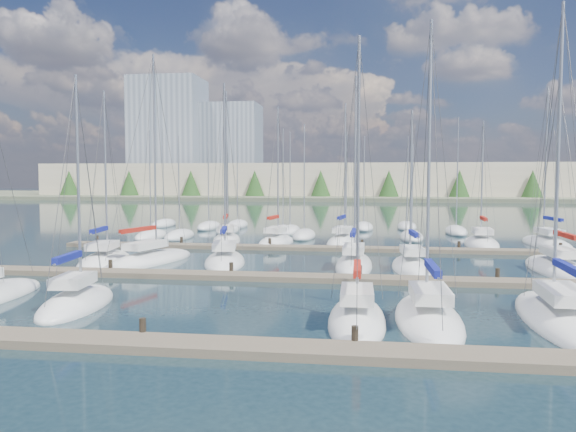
# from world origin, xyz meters

# --- Properties ---
(ground) EXTENTS (400.00, 400.00, 0.00)m
(ground) POSITION_xyz_m (0.00, 60.00, 0.00)
(ground) COLOR #1B2F36
(ground) RESTS_ON ground
(dock_near) EXTENTS (44.00, 1.93, 1.10)m
(dock_near) POSITION_xyz_m (0.00, 2.01, 0.15)
(dock_near) COLOR #6B5E4C
(dock_near) RESTS_ON ground
(dock_mid) EXTENTS (44.00, 1.93, 1.10)m
(dock_mid) POSITION_xyz_m (0.00, 16.01, 0.15)
(dock_mid) COLOR #6B5E4C
(dock_mid) RESTS_ON ground
(dock_far) EXTENTS (44.00, 1.93, 1.10)m
(dock_far) POSITION_xyz_m (0.00, 30.01, 0.15)
(dock_far) COLOR #6B5E4C
(dock_far) RESTS_ON ground
(sailboat_c) EXTENTS (3.35, 7.14, 11.77)m
(sailboat_c) POSITION_xyz_m (-9.26, 7.61, 0.18)
(sailboat_c) COLOR white
(sailboat_c) RESTS_ON ground
(sailboat_h) EXTENTS (3.94, 8.06, 13.07)m
(sailboat_h) POSITION_xyz_m (-14.17, 20.47, 0.18)
(sailboat_h) COLOR white
(sailboat_h) RESTS_ON ground
(sailboat_m) EXTENTS (3.13, 9.79, 13.38)m
(sailboat_m) POSITION_xyz_m (16.79, 21.51, 0.17)
(sailboat_m) COLOR white
(sailboat_m) RESTS_ON ground
(sailboat_i) EXTENTS (5.17, 10.17, 15.72)m
(sailboat_i) POSITION_xyz_m (-11.11, 21.28, 0.19)
(sailboat_i) COLOR white
(sailboat_i) RESTS_ON ground
(sailboat_f) EXTENTS (3.35, 10.37, 14.37)m
(sailboat_f) POSITION_xyz_m (12.51, 7.87, 0.18)
(sailboat_f) COLOR white
(sailboat_f) RESTS_ON ground
(sailboat_l) EXTENTS (2.90, 7.47, 11.35)m
(sailboat_l) POSITION_xyz_m (7.34, 20.83, 0.18)
(sailboat_l) COLOR white
(sailboat_l) RESTS_ON ground
(sailboat_d) EXTENTS (2.55, 7.81, 12.84)m
(sailboat_d) POSITION_xyz_m (4.01, 6.43, 0.19)
(sailboat_d) COLOR white
(sailboat_d) RESTS_ON ground
(sailboat_n) EXTENTS (4.07, 8.73, 15.07)m
(sailboat_n) POSITION_xyz_m (-8.85, 34.75, 0.20)
(sailboat_n) COLOR white
(sailboat_n) RESTS_ON ground
(sailboat_o) EXTENTS (3.57, 7.35, 13.38)m
(sailboat_o) POSITION_xyz_m (-3.92, 33.86, 0.19)
(sailboat_o) COLOR white
(sailboat_o) RESTS_ON ground
(sailboat_k) EXTENTS (2.64, 9.18, 13.82)m
(sailboat_k) POSITION_xyz_m (3.53, 21.27, 0.18)
(sailboat_k) COLOR white
(sailboat_k) RESTS_ON ground
(sailboat_e) EXTENTS (2.88, 8.60, 13.57)m
(sailboat_e) POSITION_xyz_m (7.02, 7.06, 0.18)
(sailboat_e) COLOR white
(sailboat_e) RESTS_ON ground
(sailboat_r) EXTENTS (3.60, 9.52, 15.03)m
(sailboat_r) POSITION_xyz_m (20.44, 35.92, 0.19)
(sailboat_r) COLOR white
(sailboat_r) RESTS_ON ground
(sailboat_p) EXTENTS (3.75, 8.41, 13.77)m
(sailboat_p) POSITION_xyz_m (2.22, 35.05, 0.18)
(sailboat_p) COLOR white
(sailboat_p) RESTS_ON ground
(sailboat_q) EXTENTS (3.46, 8.42, 11.99)m
(sailboat_q) POSITION_xyz_m (14.67, 35.32, 0.17)
(sailboat_q) COLOR white
(sailboat_q) RESTS_ON ground
(sailboat_j) EXTENTS (4.32, 8.47, 13.59)m
(sailboat_j) POSITION_xyz_m (-5.63, 21.62, 0.18)
(sailboat_j) COLOR white
(sailboat_j) RESTS_ON ground
(distant_boats) EXTENTS (36.93, 20.75, 13.30)m
(distant_boats) POSITION_xyz_m (-4.34, 43.76, 0.29)
(distant_boats) COLOR #9EA0A5
(distant_boats) RESTS_ON ground
(shoreline) EXTENTS (400.00, 60.00, 38.00)m
(shoreline) POSITION_xyz_m (-13.29, 149.77, 7.44)
(shoreline) COLOR #666B51
(shoreline) RESTS_ON ground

